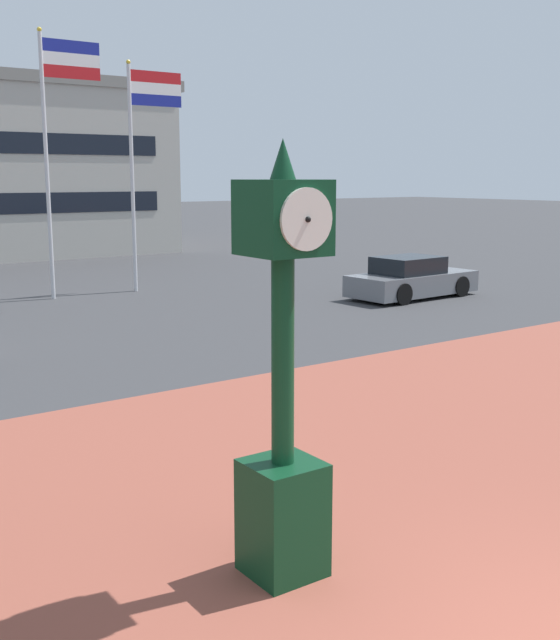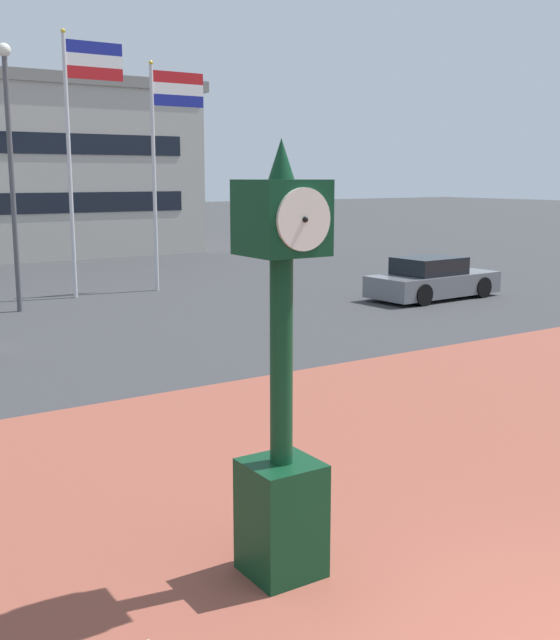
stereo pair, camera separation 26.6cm
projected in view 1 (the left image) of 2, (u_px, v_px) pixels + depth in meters
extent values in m
cube|color=brown|center=(387.00, 550.00, 7.80)|extent=(44.00, 13.12, 0.01)
cube|color=#0C381E|center=(283.00, 518.00, 7.27)|extent=(0.66, 0.66, 1.10)
cylinder|color=#0C381E|center=(283.00, 361.00, 7.00)|extent=(0.21, 0.21, 1.91)
cube|color=#0C381E|center=(283.00, 218.00, 6.76)|extent=(0.66, 0.66, 0.65)
cylinder|color=silver|center=(261.00, 216.00, 7.04)|extent=(0.53, 0.04, 0.53)
sphere|color=black|center=(260.00, 216.00, 7.06)|extent=(0.05, 0.05, 0.05)
cylinder|color=silver|center=(307.00, 219.00, 6.49)|extent=(0.53, 0.04, 0.53)
sphere|color=black|center=(308.00, 220.00, 6.47)|extent=(0.05, 0.05, 0.05)
cone|color=#0C381E|center=(283.00, 159.00, 6.67)|extent=(0.23, 0.23, 0.35)
cube|color=slate|center=(412.00, 283.00, 24.04)|extent=(4.34, 1.96, 0.64)
cube|color=black|center=(408.00, 266.00, 23.80)|extent=(2.03, 1.60, 0.56)
cylinder|color=black|center=(421.00, 281.00, 25.49)|extent=(0.65, 0.25, 0.64)
cylinder|color=black|center=(460.00, 286.00, 24.24)|extent=(0.65, 0.25, 0.64)
cylinder|color=black|center=(363.00, 288.00, 23.87)|extent=(0.65, 0.25, 0.64)
cylinder|color=black|center=(402.00, 294.00, 22.62)|extent=(0.65, 0.25, 0.64)
cylinder|color=silver|center=(47.00, 169.00, 23.14)|extent=(0.12, 0.12, 7.80)
sphere|color=gold|center=(39.00, 29.00, 22.42)|extent=(0.14, 0.14, 0.14)
cube|color=navy|center=(71.00, 47.00, 23.03)|extent=(1.75, 0.02, 0.37)
cube|color=white|center=(72.00, 60.00, 23.09)|extent=(1.75, 0.02, 0.37)
cube|color=red|center=(72.00, 73.00, 23.16)|extent=(1.75, 0.02, 0.37)
cylinder|color=silver|center=(132.00, 181.00, 24.78)|extent=(0.12, 0.12, 7.12)
sphere|color=gold|center=(128.00, 62.00, 24.12)|extent=(0.14, 0.14, 0.14)
cube|color=red|center=(156.00, 77.00, 24.74)|extent=(1.77, 0.02, 0.36)
cube|color=white|center=(156.00, 89.00, 24.80)|extent=(1.77, 0.02, 0.36)
cube|color=navy|center=(157.00, 101.00, 24.87)|extent=(1.77, 0.02, 0.36)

